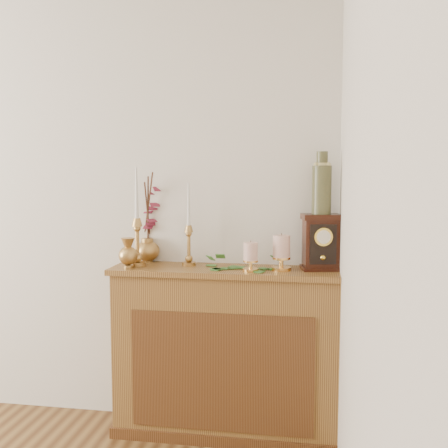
% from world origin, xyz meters
% --- Properties ---
extents(console_shelf, '(1.24, 0.34, 0.93)m').
position_xyz_m(console_shelf, '(1.40, 2.10, 0.44)').
color(console_shelf, olive).
rests_on(console_shelf, ground).
extents(candlestick_left, '(0.09, 0.09, 0.54)m').
position_xyz_m(candlestick_left, '(0.91, 2.08, 1.11)').
color(candlestick_left, tan).
rests_on(candlestick_left, console_shelf).
extents(candlestick_center, '(0.08, 0.08, 0.46)m').
position_xyz_m(candlestick_center, '(1.19, 2.14, 1.08)').
color(candlestick_center, tan).
rests_on(candlestick_center, console_shelf).
extents(bud_vase, '(0.10, 0.10, 0.16)m').
position_xyz_m(bud_vase, '(0.89, 2.00, 1.01)').
color(bud_vase, tan).
rests_on(bud_vase, console_shelf).
extents(ginger_jar, '(0.21, 0.22, 0.52)m').
position_xyz_m(ginger_jar, '(0.94, 2.24, 1.16)').
color(ginger_jar, tan).
rests_on(ginger_jar, console_shelf).
extents(pillar_candle_left, '(0.08, 0.08, 0.16)m').
position_xyz_m(pillar_candle_left, '(1.54, 2.03, 1.01)').
color(pillar_candle_left, '#E1A54F').
rests_on(pillar_candle_left, console_shelf).
extents(pillar_candle_right, '(0.10, 0.10, 0.20)m').
position_xyz_m(pillar_candle_right, '(1.70, 2.08, 1.03)').
color(pillar_candle_right, '#E1A54F').
rests_on(pillar_candle_right, console_shelf).
extents(ivy_garland, '(0.49, 0.22, 0.09)m').
position_xyz_m(ivy_garland, '(1.51, 2.08, 0.94)').
color(ivy_garland, '#356B28').
rests_on(ivy_garland, console_shelf).
extents(mantel_clock, '(0.22, 0.17, 0.30)m').
position_xyz_m(mantel_clock, '(1.90, 2.13, 1.08)').
color(mantel_clock, '#35140A').
rests_on(mantel_clock, console_shelf).
extents(ceramic_vase, '(0.10, 0.10, 0.32)m').
position_xyz_m(ceramic_vase, '(1.90, 2.13, 1.37)').
color(ceramic_vase, '#172F25').
rests_on(ceramic_vase, mantel_clock).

